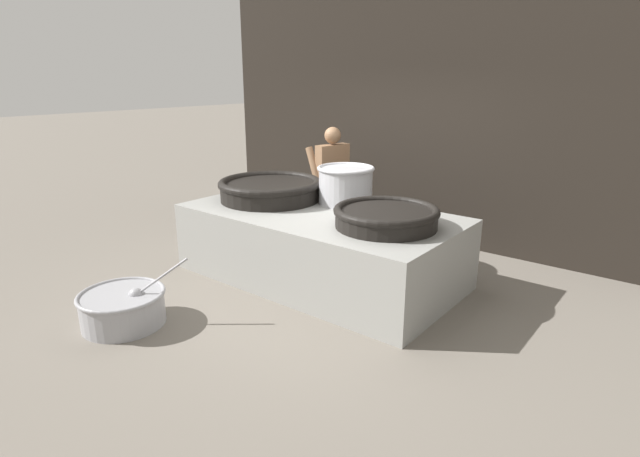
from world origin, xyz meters
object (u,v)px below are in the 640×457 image
at_px(giant_wok_near, 270,189).
at_px(giant_wok_far, 386,216).
at_px(cook, 332,181).
at_px(prep_bowl_vegetables, 123,307).
at_px(stock_pot, 346,184).

relative_size(giant_wok_near, giant_wok_far, 1.18).
height_order(cook, prep_bowl_vegetables, cook).
relative_size(giant_wok_near, stock_pot, 1.87).
bearing_deg(giant_wok_far, cook, 143.16).
bearing_deg(prep_bowl_vegetables, giant_wok_far, 51.03).
height_order(giant_wok_near, giant_wok_far, giant_wok_near).
relative_size(stock_pot, cook, 0.42).
xyz_separation_m(giant_wok_far, cook, (-1.66, 1.24, -0.04)).
relative_size(stock_pot, prep_bowl_vegetables, 0.77).
xyz_separation_m(giant_wok_near, cook, (0.14, 1.12, -0.07)).
height_order(giant_wok_near, cook, cook).
bearing_deg(stock_pot, prep_bowl_vegetables, -106.38).
height_order(giant_wok_near, stock_pot, stock_pot).
relative_size(giant_wok_near, prep_bowl_vegetables, 1.44).
bearing_deg(cook, giant_wok_far, 157.51).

